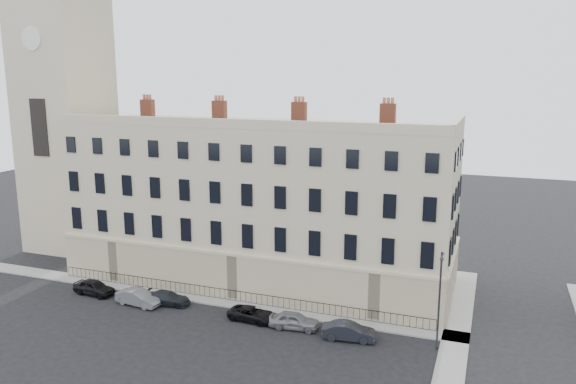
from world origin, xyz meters
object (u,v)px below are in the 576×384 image
object	(u,v)px
car_c	(167,298)
streetlamp	(439,297)
car_b	(138,297)
car_f	(349,331)
car_d	(252,314)
car_a	(94,287)
car_e	(294,320)

from	to	relation	value
car_c	streetlamp	bearing A→B (deg)	-98.13
car_b	car_f	size ratio (longest dim) A/B	1.02
car_c	car_d	bearing A→B (deg)	-100.18
car_d	car_a	bearing A→B (deg)	93.59
car_e	streetlamp	distance (m)	11.29
car_c	streetlamp	world-z (taller)	streetlamp
car_b	car_f	xyz separation A→B (m)	(18.53, -0.04, -0.02)
car_e	streetlamp	world-z (taller)	streetlamp
car_b	car_f	world-z (taller)	car_b
car_c	car_e	bearing A→B (deg)	-100.27
car_e	car_a	bearing A→B (deg)	82.82
car_c	car_d	xyz separation A→B (m)	(8.14, -0.41, -0.02)
car_d	car_e	distance (m)	3.67
car_a	car_d	world-z (taller)	car_a
car_e	car_f	bearing A→B (deg)	-101.28
car_b	car_c	world-z (taller)	car_b
streetlamp	car_f	bearing A→B (deg)	-168.27
car_a	car_c	distance (m)	7.41
car_c	streetlamp	size ratio (longest dim) A/B	0.54
car_b	car_f	distance (m)	18.53
car_d	car_f	world-z (taller)	car_f
car_a	car_c	xyz separation A→B (m)	(7.40, 0.34, -0.11)
car_c	car_d	world-z (taller)	car_c
car_b	car_c	distance (m)	2.47
car_a	car_c	bearing A→B (deg)	-82.29
car_a	car_f	distance (m)	23.67
car_a	car_c	world-z (taller)	car_a
car_c	car_e	distance (m)	11.82
car_e	car_b	bearing A→B (deg)	85.03
car_b	car_c	xyz separation A→B (m)	(2.27, 0.95, -0.10)
car_e	car_d	bearing A→B (deg)	80.47
car_b	car_c	bearing A→B (deg)	-60.98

